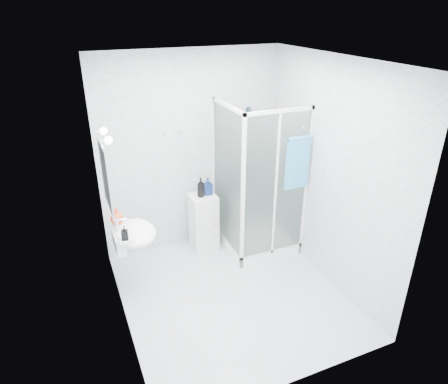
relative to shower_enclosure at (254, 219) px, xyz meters
name	(u,v)px	position (x,y,z in m)	size (l,w,h in m)	color
room	(233,193)	(-0.67, -0.77, 0.85)	(2.40, 2.60, 2.60)	silver
shower_enclosure	(254,219)	(0.00, 0.00, 0.00)	(0.90, 0.95, 2.00)	white
wall_basin	(133,234)	(-1.66, -0.32, 0.35)	(0.46, 0.56, 0.35)	white
mirror	(105,177)	(-1.85, -0.32, 1.05)	(0.02, 0.60, 0.70)	white
vanity_lights	(105,136)	(-1.80, -0.32, 1.47)	(0.10, 0.40, 0.08)	silver
wall_hooks	(173,133)	(-0.92, 0.49, 1.17)	(0.23, 0.06, 0.03)	silver
storage_cabinet	(204,222)	(-0.62, 0.28, -0.05)	(0.33, 0.36, 0.79)	silver
hand_towel	(298,162)	(0.33, -0.40, 0.92)	(0.31, 0.04, 0.65)	#3287BE
shampoo_bottle_a	(201,187)	(-0.65, 0.26, 0.48)	(0.10, 0.10, 0.26)	black
shampoo_bottle_b	(208,186)	(-0.55, 0.29, 0.46)	(0.10, 0.11, 0.23)	navy
soap_dispenser_orange	(117,216)	(-1.78, -0.15, 0.51)	(0.15, 0.15, 0.19)	red
soap_dispenser_black	(125,233)	(-1.76, -0.51, 0.49)	(0.07, 0.07, 0.15)	black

